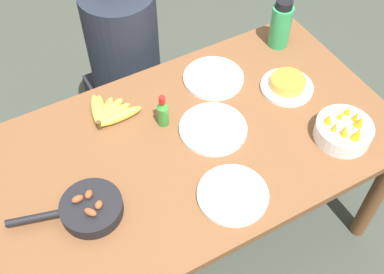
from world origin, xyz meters
TOP-DOWN VIEW (x-y plane):
  - ground_plane at (0.00, 0.00)m, footprint 14.00×14.00m
  - dining_table at (0.00, 0.00)m, footprint 1.54×0.87m
  - banana_bunch at (-0.22, 0.27)m, footprint 0.20×0.18m
  - skillet at (-0.44, -0.10)m, footprint 0.37×0.21m
  - frittata_plate_center at (0.47, 0.06)m, footprint 0.21×0.21m
  - empty_plate_near_front at (0.10, 0.01)m, footprint 0.26×0.26m
  - empty_plate_far_left at (0.01, -0.27)m, footprint 0.24×0.24m
  - empty_plate_far_right at (0.24, 0.24)m, footprint 0.25×0.25m
  - fruit_bowl_mango at (0.50, -0.25)m, footprint 0.21×0.21m
  - water_bottle at (0.60, 0.30)m, footprint 0.09×0.09m
  - hot_sauce_bottle at (-0.05, 0.13)m, footprint 0.04×0.04m
  - person_figure at (0.02, 0.68)m, footprint 0.36×0.36m

SIDE VIEW (x-z plane):
  - ground_plane at x=0.00m, z-range 0.00..0.00m
  - person_figure at x=0.02m, z-range -0.10..1.07m
  - dining_table at x=0.00m, z-range 0.26..0.97m
  - empty_plate_far_left at x=0.01m, z-range 0.71..0.73m
  - empty_plate_near_front at x=0.10m, z-range 0.71..0.73m
  - empty_plate_far_right at x=0.24m, z-range 0.71..0.73m
  - banana_bunch at x=-0.22m, z-range 0.71..0.75m
  - frittata_plate_center at x=0.47m, z-range 0.70..0.76m
  - skillet at x=-0.44m, z-range 0.70..0.78m
  - fruit_bowl_mango at x=0.50m, z-range 0.69..0.81m
  - hot_sauce_bottle at x=-0.05m, z-range 0.70..0.84m
  - water_bottle at x=0.60m, z-range 0.70..0.93m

